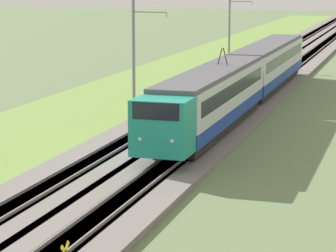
# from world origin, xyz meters

# --- Properties ---
(ballast_main) EXTENTS (240.00, 4.40, 0.30)m
(ballast_main) POSITION_xyz_m (50.00, 0.00, 0.15)
(ballast_main) COLOR slate
(ballast_main) RESTS_ON ground
(ballast_adjacent) EXTENTS (240.00, 4.40, 0.30)m
(ballast_adjacent) POSITION_xyz_m (50.00, -3.96, 0.15)
(ballast_adjacent) COLOR slate
(ballast_adjacent) RESTS_ON ground
(track_main) EXTENTS (240.00, 1.57, 0.45)m
(track_main) POSITION_xyz_m (50.00, 0.00, 0.16)
(track_main) COLOR #4C4238
(track_main) RESTS_ON ground
(track_adjacent) EXTENTS (240.00, 1.57, 0.45)m
(track_adjacent) POSITION_xyz_m (50.00, -3.96, 0.16)
(track_adjacent) COLOR #4C4238
(track_adjacent) RESTS_ON ground
(grass_verge) EXTENTS (240.00, 12.71, 0.12)m
(grass_verge) POSITION_xyz_m (50.00, 5.70, 0.06)
(grass_verge) COLOR olive
(grass_verge) RESTS_ON ground
(passenger_train) EXTENTS (40.87, 2.96, 5.12)m
(passenger_train) POSITION_xyz_m (38.84, -3.96, 2.40)
(passenger_train) COLOR teal
(passenger_train) RESTS_ON ground
(catenary_mast_mid) EXTENTS (0.22, 2.56, 8.07)m
(catenary_mast_mid) POSITION_xyz_m (34.76, 2.96, 4.17)
(catenary_mast_mid) COLOR slate
(catenary_mast_mid) RESTS_ON ground
(catenary_mast_far) EXTENTS (0.22, 2.56, 7.79)m
(catenary_mast_far) POSITION_xyz_m (64.84, 2.96, 4.03)
(catenary_mast_far) COLOR slate
(catenary_mast_far) RESTS_ON ground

